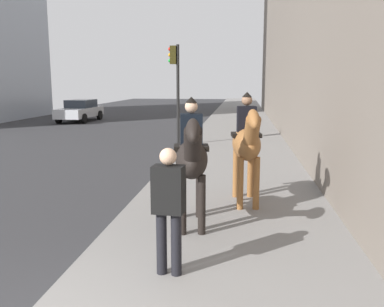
{
  "coord_description": "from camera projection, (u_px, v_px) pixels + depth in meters",
  "views": [
    {
      "loc": [
        -3.13,
        -2.32,
        2.65
      ],
      "look_at": [
        4.0,
        -1.47,
        1.4
      ],
      "focal_mm": 38.85,
      "sensor_mm": 36.0,
      "label": 1
    }
  ],
  "objects": [
    {
      "name": "mounted_horse_far",
      "position": [
        247.0,
        142.0,
        8.48
      ],
      "size": [
        2.15,
        0.73,
        2.32
      ],
      "rotation": [
        0.0,
        0.0,
        3.26
      ],
      "color": "brown",
      "rests_on": "sidewalk_slab"
    },
    {
      "name": "mounted_horse_near",
      "position": [
        191.0,
        157.0,
        7.12
      ],
      "size": [
        2.15,
        0.78,
        2.27
      ],
      "rotation": [
        0.0,
        0.0,
        3.29
      ],
      "color": "black",
      "rests_on": "sidewalk_slab"
    },
    {
      "name": "car_mid_lane",
      "position": [
        80.0,
        110.0,
        27.72
      ],
      "size": [
        4.56,
        1.96,
        1.44
      ],
      "rotation": [
        0.0,
        0.0,
        3.13
      ],
      "color": "#B7BABF",
      "rests_on": "ground"
    },
    {
      "name": "pedestrian_greeting",
      "position": [
        169.0,
        203.0,
        5.36
      ],
      "size": [
        0.3,
        0.42,
        1.7
      ],
      "rotation": [
        0.0,
        0.0,
        -0.09
      ],
      "color": "black",
      "rests_on": "sidewalk_slab"
    },
    {
      "name": "traffic_light_near_curb",
      "position": [
        176.0,
        80.0,
        16.32
      ],
      "size": [
        0.2,
        0.44,
        4.06
      ],
      "color": "black",
      "rests_on": "ground"
    }
  ]
}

